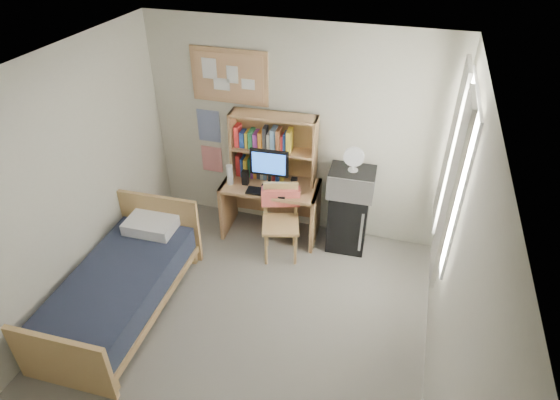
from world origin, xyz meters
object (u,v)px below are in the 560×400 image
(desk_fan, at_px, (354,160))
(microwave, at_px, (352,182))
(desk_chair, at_px, (281,224))
(speaker_right, at_px, (294,184))
(bulletin_board, at_px, (229,76))
(desk, at_px, (271,209))
(bed, at_px, (121,292))
(mini_fridge, at_px, (348,219))
(speaker_left, at_px, (245,178))
(monitor, at_px, (269,169))

(desk_fan, bearing_deg, microwave, 0.00)
(desk_chair, xyz_separation_m, speaker_right, (0.06, 0.34, 0.36))
(desk_fan, bearing_deg, bulletin_board, 167.79)
(bulletin_board, distance_m, desk, 1.68)
(desk_chair, bearing_deg, bed, -151.54)
(mini_fridge, xyz_separation_m, microwave, (0.00, -0.02, 0.54))
(speaker_left, distance_m, desk_fan, 1.33)
(speaker_left, relative_size, speaker_right, 1.09)
(microwave, bearing_deg, speaker_right, -175.94)
(bed, bearing_deg, microwave, 38.50)
(mini_fridge, height_order, monitor, monitor)
(mini_fridge, xyz_separation_m, speaker_left, (-1.26, -0.13, 0.44))
(speaker_right, bearing_deg, desk_chair, -103.45)
(mini_fridge, relative_size, desk_fan, 2.74)
(mini_fridge, relative_size, monitor, 1.58)
(desk_chair, distance_m, speaker_left, 0.72)
(bulletin_board, distance_m, mini_fridge, 2.19)
(mini_fridge, height_order, microwave, microwave)
(desk, relative_size, desk_chair, 1.27)
(desk_chair, relative_size, monitor, 1.89)
(bed, distance_m, speaker_right, 2.24)
(desk_fan, bearing_deg, bed, -142.06)
(desk, distance_m, desk_fan, 1.29)
(speaker_right, bearing_deg, monitor, 180.00)
(desk, relative_size, speaker_right, 7.09)
(bulletin_board, xyz_separation_m, microwave, (1.55, -0.26, -1.00))
(desk_chair, relative_size, desk_fan, 3.27)
(mini_fridge, height_order, speaker_right, speaker_right)
(desk_chair, height_order, mini_fridge, desk_chair)
(bed, bearing_deg, desk, 55.77)
(microwave, height_order, desk_fan, desk_fan)
(desk_chair, xyz_separation_m, mini_fridge, (0.72, 0.44, -0.08))
(desk_chair, bearing_deg, desk, 105.56)
(desk, xyz_separation_m, microwave, (0.97, 0.03, 0.56))
(speaker_left, bearing_deg, bed, -118.86)
(mini_fridge, bearing_deg, speaker_left, -176.63)
(desk_chair, xyz_separation_m, desk_fan, (0.73, 0.42, 0.75))
(microwave, bearing_deg, mini_fridge, 90.00)
(bulletin_board, relative_size, microwave, 1.81)
(desk, distance_m, desk_chair, 0.46)
(bed, relative_size, monitor, 3.80)
(bulletin_board, relative_size, monitor, 1.93)
(desk_chair, distance_m, microwave, 0.96)
(desk_fan, bearing_deg, desk, 179.47)
(bed, bearing_deg, desk_fan, 38.50)
(desk_chair, xyz_separation_m, bed, (-1.32, -1.33, -0.21))
(microwave, bearing_deg, desk_fan, 0.00)
(bulletin_board, distance_m, bed, 2.66)
(bed, xyz_separation_m, monitor, (1.09, 1.65, 0.72))
(desk, distance_m, speaker_right, 0.54)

